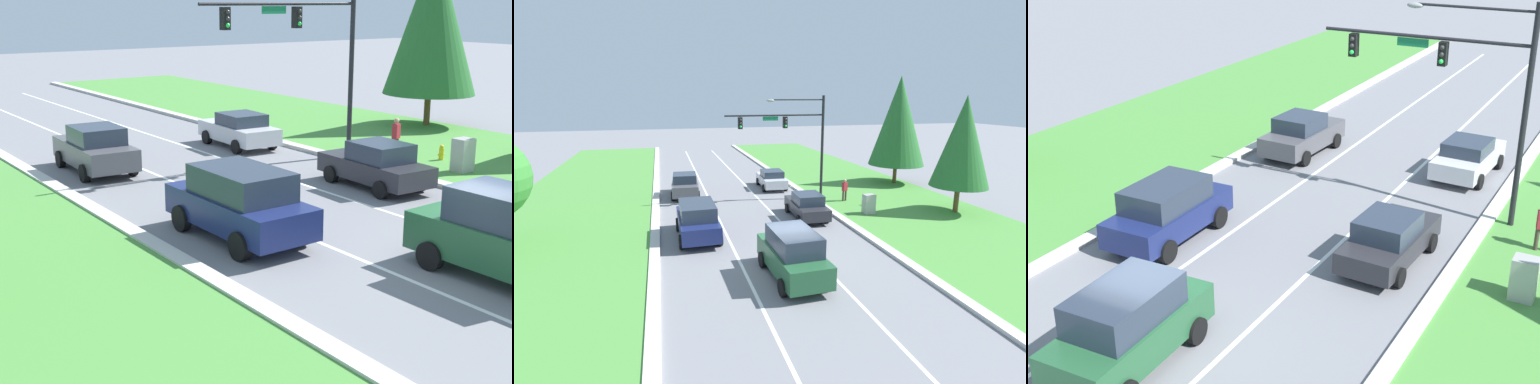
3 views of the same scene
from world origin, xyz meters
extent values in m
plane|color=slate|center=(0.00, 0.00, 0.00)|extent=(160.00, 160.00, 0.00)
cube|color=beige|center=(-5.65, 0.00, 0.07)|extent=(0.50, 90.00, 0.15)
cube|color=white|center=(-1.80, 0.00, 0.00)|extent=(0.14, 81.00, 0.01)
cylinder|color=black|center=(6.43, 11.49, 3.80)|extent=(0.20, 0.20, 7.59)
cylinder|color=black|center=(2.83, 11.49, 6.23)|extent=(7.20, 0.12, 0.12)
cube|color=#147042|center=(2.47, 11.49, 6.01)|extent=(1.10, 0.04, 0.28)
cube|color=black|center=(3.55, 11.49, 5.73)|extent=(0.28, 0.32, 0.80)
sphere|color=#2D2D2D|center=(3.55, 11.32, 5.96)|extent=(0.16, 0.16, 0.16)
sphere|color=#2D2D2D|center=(3.55, 11.32, 5.73)|extent=(0.16, 0.16, 0.16)
sphere|color=#23D647|center=(3.55, 11.32, 5.50)|extent=(0.16, 0.16, 0.16)
cube|color=black|center=(0.31, 11.49, 5.73)|extent=(0.28, 0.32, 0.80)
sphere|color=#2D2D2D|center=(0.31, 11.32, 5.96)|extent=(0.16, 0.16, 0.16)
sphere|color=#2D2D2D|center=(0.31, 11.32, 5.73)|extent=(0.16, 0.16, 0.16)
sphere|color=#23D647|center=(0.31, 11.32, 5.50)|extent=(0.16, 0.16, 0.16)
cube|color=silver|center=(3.74, 15.80, 0.66)|extent=(2.06, 4.40, 0.70)
cube|color=#283342|center=(3.72, 15.54, 1.27)|extent=(1.75, 2.02, 0.53)
cylinder|color=black|center=(4.71, 17.09, 0.31)|extent=(0.27, 0.63, 0.62)
cylinder|color=black|center=(2.91, 17.18, 0.31)|extent=(0.27, 0.63, 0.62)
cylinder|color=black|center=(4.56, 14.42, 0.31)|extent=(0.27, 0.63, 0.62)
cylinder|color=black|center=(2.77, 14.51, 0.31)|extent=(0.27, 0.63, 0.62)
cube|color=navy|center=(-3.37, 5.16, 0.80)|extent=(2.04, 4.74, 0.84)
cube|color=#283342|center=(-3.37, 5.05, 1.61)|extent=(1.83, 2.85, 0.77)
cylinder|color=black|center=(-2.40, 6.64, 0.38)|extent=(0.25, 0.76, 0.76)
cylinder|color=black|center=(-4.36, 6.62, 0.38)|extent=(0.25, 0.76, 0.76)
cylinder|color=black|center=(-2.37, 3.71, 0.38)|extent=(0.25, 0.76, 0.76)
cylinder|color=black|center=(-4.34, 3.69, 0.38)|extent=(0.25, 0.76, 0.76)
cube|color=#235633|center=(0.06, -0.88, 0.83)|extent=(2.02, 4.64, 0.95)
cylinder|color=black|center=(0.93, 0.56, 0.36)|extent=(0.26, 0.72, 0.72)
cylinder|color=black|center=(-0.90, 0.50, 0.36)|extent=(0.26, 0.72, 0.72)
cube|color=#28282D|center=(3.65, 7.09, 0.65)|extent=(1.98, 4.34, 0.68)
cube|color=#283342|center=(3.64, 6.84, 1.30)|extent=(1.70, 1.99, 0.64)
cylinder|color=black|center=(4.58, 8.38, 0.31)|extent=(0.27, 0.62, 0.61)
cylinder|color=black|center=(2.83, 8.46, 0.31)|extent=(0.27, 0.62, 0.61)
cylinder|color=black|center=(4.46, 5.73, 0.31)|extent=(0.27, 0.62, 0.61)
cylinder|color=black|center=(2.71, 5.81, 0.31)|extent=(0.27, 0.62, 0.61)
cube|color=#4C4C51|center=(-3.44, 14.94, 0.73)|extent=(2.12, 4.60, 0.80)
cube|color=#283342|center=(-3.45, 14.67, 1.46)|extent=(1.81, 2.12, 0.65)
cylinder|color=black|center=(-2.44, 16.29, 0.33)|extent=(0.27, 0.67, 0.66)
cylinder|color=black|center=(-4.29, 16.38, 0.33)|extent=(0.27, 0.67, 0.66)
cylinder|color=black|center=(-2.58, 13.49, 0.33)|extent=(0.27, 0.67, 0.66)
cylinder|color=black|center=(-4.44, 13.59, 0.33)|extent=(0.27, 0.67, 0.66)
cube|color=#9E9E99|center=(7.79, 6.64, 0.67)|extent=(0.70, 0.60, 1.35)
cylinder|color=#42382D|center=(7.55, 9.95, 0.42)|extent=(0.14, 0.14, 0.84)
cylinder|color=#42382D|center=(7.79, 10.04, 0.42)|extent=(0.14, 0.14, 0.84)
cube|color=maroon|center=(7.67, 9.99, 1.14)|extent=(0.43, 0.34, 0.60)
sphere|color=tan|center=(7.67, 9.99, 1.58)|extent=(0.22, 0.22, 0.22)
cylinder|color=gold|center=(8.73, 8.45, 0.28)|extent=(0.20, 0.20, 0.55)
sphere|color=gold|center=(8.73, 8.45, 0.61)|extent=(0.18, 0.18, 0.18)
cylinder|color=gold|center=(8.61, 8.45, 0.30)|extent=(0.10, 0.09, 0.09)
cylinder|color=gold|center=(8.85, 8.45, 0.30)|extent=(0.10, 0.09, 0.09)
cylinder|color=brown|center=(14.66, 14.56, 0.85)|extent=(0.32, 0.32, 1.71)
cone|color=#28662D|center=(14.66, 14.56, 5.46)|extent=(4.69, 4.69, 7.50)
camera|label=1|loc=(-13.73, -10.38, 6.34)|focal=50.00mm
camera|label=2|loc=(-5.00, -15.82, 7.60)|focal=28.00mm
camera|label=3|loc=(10.27, -11.86, 10.54)|focal=50.00mm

